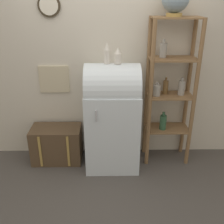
{
  "coord_description": "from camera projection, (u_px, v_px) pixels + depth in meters",
  "views": [
    {
      "loc": [
        -0.04,
        -2.79,
        2.1
      ],
      "look_at": [
        -0.0,
        0.24,
        0.76
      ],
      "focal_mm": 42.0,
      "sensor_mm": 36.0,
      "label": 1
    }
  ],
  "objects": [
    {
      "name": "shelf_unit",
      "position": [
        170.0,
        88.0,
        3.31
      ],
      "size": [
        0.6,
        0.35,
        1.89
      ],
      "color": "olive",
      "rests_on": "ground_plane"
    },
    {
      "name": "vase_left",
      "position": [
        107.0,
        54.0,
        3.02
      ],
      "size": [
        0.07,
        0.07,
        0.25
      ],
      "color": "silver",
      "rests_on": "refrigerator"
    },
    {
      "name": "wall_back",
      "position": [
        112.0,
        60.0,
        3.38
      ],
      "size": [
        7.0,
        0.09,
        2.7
      ],
      "color": "beige",
      "rests_on": "ground_plane"
    },
    {
      "name": "refrigerator",
      "position": [
        112.0,
        115.0,
        3.33
      ],
      "size": [
        0.67,
        0.65,
        1.38
      ],
      "color": "silver",
      "rests_on": "ground_plane"
    },
    {
      "name": "suitcase_trunk",
      "position": [
        57.0,
        144.0,
        3.58
      ],
      "size": [
        0.66,
        0.39,
        0.49
      ],
      "color": "brown",
      "rests_on": "ground_plane"
    },
    {
      "name": "ground_plane",
      "position": [
        112.0,
        173.0,
        3.4
      ],
      "size": [
        12.0,
        12.0,
        0.0
      ],
      "primitive_type": "plane",
      "color": "#4C4742"
    },
    {
      "name": "vase_center",
      "position": [
        118.0,
        56.0,
        3.02
      ],
      "size": [
        0.08,
        0.08,
        0.19
      ],
      "color": "silver",
      "rests_on": "refrigerator"
    }
  ]
}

